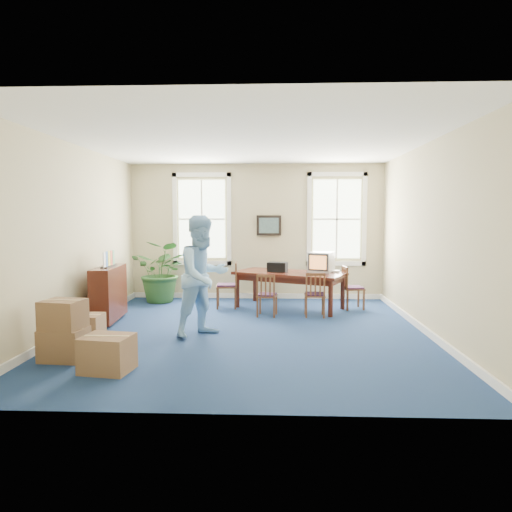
{
  "coord_description": "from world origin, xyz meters",
  "views": [
    {
      "loc": [
        0.44,
        -7.62,
        1.97
      ],
      "look_at": [
        0.1,
        0.6,
        1.25
      ],
      "focal_mm": 32.0,
      "sensor_mm": 36.0,
      "label": 1
    }
  ],
  "objects_px": {
    "conference_table": "(290,290)",
    "cardboard_boxes": "(83,327)",
    "chair_near_left": "(267,295)",
    "crt_tv": "(321,262)",
    "man": "(203,276)",
    "potted_plant": "(162,271)",
    "credenza": "(109,296)"
  },
  "relations": [
    {
      "from": "conference_table",
      "to": "cardboard_boxes",
      "type": "bearing_deg",
      "value": -105.58
    },
    {
      "from": "chair_near_left",
      "to": "cardboard_boxes",
      "type": "xyz_separation_m",
      "value": [
        -2.52,
        -2.77,
        0.01
      ]
    },
    {
      "from": "crt_tv",
      "to": "man",
      "type": "distance_m",
      "value": 3.2
    },
    {
      "from": "potted_plant",
      "to": "cardboard_boxes",
      "type": "relative_size",
      "value": 0.92
    },
    {
      "from": "conference_table",
      "to": "man",
      "type": "xyz_separation_m",
      "value": [
        -1.49,
        -2.3,
        0.6
      ]
    },
    {
      "from": "chair_near_left",
      "to": "potted_plant",
      "type": "bearing_deg",
      "value": -22.14
    },
    {
      "from": "man",
      "to": "cardboard_boxes",
      "type": "height_order",
      "value": "man"
    },
    {
      "from": "chair_near_left",
      "to": "credenza",
      "type": "xyz_separation_m",
      "value": [
        -2.93,
        -0.66,
        0.07
      ]
    },
    {
      "from": "conference_table",
      "to": "cardboard_boxes",
      "type": "height_order",
      "value": "cardboard_boxes"
    },
    {
      "from": "conference_table",
      "to": "crt_tv",
      "type": "distance_m",
      "value": 0.91
    },
    {
      "from": "cardboard_boxes",
      "to": "conference_table",
      "type": "bearing_deg",
      "value": 49.9
    },
    {
      "from": "credenza",
      "to": "potted_plant",
      "type": "relative_size",
      "value": 0.88
    },
    {
      "from": "conference_table",
      "to": "crt_tv",
      "type": "relative_size",
      "value": 4.46
    },
    {
      "from": "crt_tv",
      "to": "chair_near_left",
      "type": "height_order",
      "value": "crt_tv"
    },
    {
      "from": "credenza",
      "to": "potted_plant",
      "type": "distance_m",
      "value": 2.11
    },
    {
      "from": "credenza",
      "to": "man",
      "type": "bearing_deg",
      "value": -28.33
    },
    {
      "from": "credenza",
      "to": "cardboard_boxes",
      "type": "distance_m",
      "value": 2.15
    },
    {
      "from": "credenza",
      "to": "potted_plant",
      "type": "xyz_separation_m",
      "value": [
        0.5,
        2.04,
        0.22
      ]
    },
    {
      "from": "credenza",
      "to": "cardboard_boxes",
      "type": "height_order",
      "value": "credenza"
    },
    {
      "from": "conference_table",
      "to": "chair_near_left",
      "type": "bearing_deg",
      "value": -96.44
    },
    {
      "from": "potted_plant",
      "to": "cardboard_boxes",
      "type": "height_order",
      "value": "potted_plant"
    },
    {
      "from": "conference_table",
      "to": "cardboard_boxes",
      "type": "relative_size",
      "value": 1.5
    },
    {
      "from": "cardboard_boxes",
      "to": "credenza",
      "type": "bearing_deg",
      "value": 100.81
    },
    {
      "from": "man",
      "to": "cardboard_boxes",
      "type": "bearing_deg",
      "value": 174.62
    },
    {
      "from": "credenza",
      "to": "cardboard_boxes",
      "type": "relative_size",
      "value": 0.82
    },
    {
      "from": "potted_plant",
      "to": "crt_tv",
      "type": "bearing_deg",
      "value": -8.8
    },
    {
      "from": "crt_tv",
      "to": "credenza",
      "type": "bearing_deg",
      "value": -136.48
    },
    {
      "from": "crt_tv",
      "to": "credenza",
      "type": "distance_m",
      "value": 4.36
    },
    {
      "from": "crt_tv",
      "to": "chair_near_left",
      "type": "distance_m",
      "value": 1.53
    },
    {
      "from": "chair_near_left",
      "to": "man",
      "type": "bearing_deg",
      "value": 63.63
    },
    {
      "from": "cardboard_boxes",
      "to": "chair_near_left",
      "type": "bearing_deg",
      "value": 47.69
    },
    {
      "from": "chair_near_left",
      "to": "credenza",
      "type": "bearing_deg",
      "value": 20.22
    }
  ]
}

